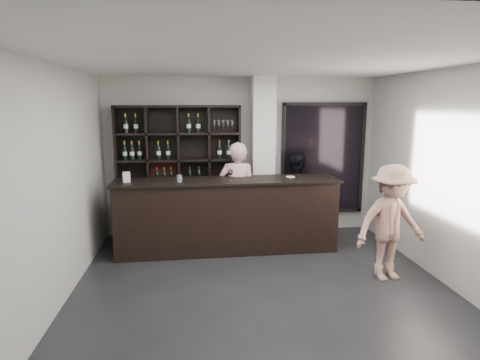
{
  "coord_description": "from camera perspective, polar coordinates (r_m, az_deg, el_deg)",
  "views": [
    {
      "loc": [
        -0.84,
        -4.64,
        2.42
      ],
      "look_at": [
        -0.21,
        1.1,
        1.32
      ],
      "focal_mm": 30.0,
      "sensor_mm": 36.0,
      "label": 1
    }
  ],
  "objects": [
    {
      "name": "floor",
      "position": [
        5.3,
        3.72,
        -16.48
      ],
      "size": [
        5.0,
        5.5,
        0.01
      ],
      "primitive_type": "cube",
      "color": "black",
      "rests_on": "ground"
    },
    {
      "name": "wine_shelf",
      "position": [
        7.31,
        -8.61,
        1.04
      ],
      "size": [
        2.2,
        0.35,
        2.4
      ],
      "primitive_type": null,
      "color": "black",
      "rests_on": "floor"
    },
    {
      "name": "structural_column",
      "position": [
        7.27,
        3.21,
        3.08
      ],
      "size": [
        0.4,
        0.4,
        2.9
      ],
      "primitive_type": "cube",
      "color": "silver",
      "rests_on": "floor"
    },
    {
      "name": "glass_panel",
      "position": [
        7.78,
        11.7,
        3.0
      ],
      "size": [
        1.6,
        0.08,
        2.1
      ],
      "color": "black",
      "rests_on": "floor"
    },
    {
      "name": "tasting_counter",
      "position": [
        6.66,
        -1.81,
        -5.04
      ],
      "size": [
        3.67,
        0.75,
        1.21
      ],
      "rotation": [
        0.0,
        0.0,
        0.02
      ],
      "color": "black",
      "rests_on": "floor"
    },
    {
      "name": "taster_pink",
      "position": [
        6.92,
        -0.39,
        -1.96
      ],
      "size": [
        0.71,
        0.53,
        1.79
      ],
      "primitive_type": "imported",
      "rotation": [
        0.0,
        0.0,
        2.98
      ],
      "color": "beige",
      "rests_on": "floor"
    },
    {
      "name": "taster_black",
      "position": [
        7.45,
        7.81,
        -2.05
      ],
      "size": [
        0.93,
        0.84,
        1.56
      ],
      "primitive_type": "imported",
      "rotation": [
        0.0,
        0.0,
        2.75
      ],
      "color": "black",
      "rests_on": "floor"
    },
    {
      "name": "customer",
      "position": [
        5.91,
        20.65,
        -5.73
      ],
      "size": [
        1.13,
        0.77,
        1.62
      ],
      "primitive_type": "imported",
      "rotation": [
        0.0,
        0.0,
        0.17
      ],
      "color": "tan",
      "rests_on": "floor"
    },
    {
      "name": "wine_glass",
      "position": [
        6.42,
        -1.35,
        0.84
      ],
      "size": [
        0.11,
        0.11,
        0.21
      ],
      "primitive_type": null,
      "rotation": [
        0.0,
        0.0,
        -0.26
      ],
      "color": "white",
      "rests_on": "tasting_counter"
    },
    {
      "name": "spit_cup",
      "position": [
        6.36,
        -8.6,
        0.2
      ],
      "size": [
        0.09,
        0.09,
        0.11
      ],
      "primitive_type": "cylinder",
      "rotation": [
        0.0,
        0.0,
        -0.01
      ],
      "color": "#ADC2D6",
      "rests_on": "tasting_counter"
    },
    {
      "name": "napkin_stack",
      "position": [
        6.77,
        7.17,
        0.46
      ],
      "size": [
        0.14,
        0.14,
        0.02
      ],
      "primitive_type": "cube",
      "rotation": [
        0.0,
        0.0,
        0.27
      ],
      "color": "white",
      "rests_on": "tasting_counter"
    },
    {
      "name": "card_stand",
      "position": [
        6.52,
        -15.84,
        0.39
      ],
      "size": [
        0.12,
        0.08,
        0.16
      ],
      "primitive_type": "cube",
      "rotation": [
        0.0,
        0.0,
        0.26
      ],
      "color": "white",
      "rests_on": "tasting_counter"
    }
  ]
}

